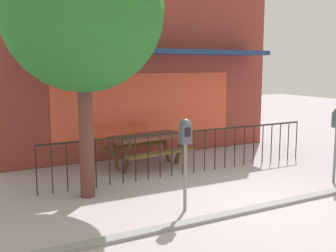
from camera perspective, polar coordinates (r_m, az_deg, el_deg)
name	(u,v)px	position (r m, az deg, el deg)	size (l,w,h in m)	color
ground	(250,201)	(7.49, 11.52, -10.36)	(40.00, 40.00, 0.00)	#AEA1AA
pub_storefront	(144,61)	(10.87, -3.46, 9.15)	(7.82, 1.48, 5.06)	#4D2918
patio_fence_front	(189,145)	(8.99, 2.93, -2.63)	(6.59, 0.04, 0.97)	black
picnic_table_left	(148,142)	(9.59, -2.88, -2.23)	(1.97, 1.60, 0.79)	brown
parking_meter_far	(185,140)	(6.59, 2.45, -2.03)	(0.18, 0.17, 1.55)	slate
street_tree	(82,11)	(7.42, -11.97, 15.55)	(2.85, 2.85, 4.77)	brown
curb_edge	(265,208)	(7.22, 13.49, -11.16)	(10.95, 0.20, 0.11)	gray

